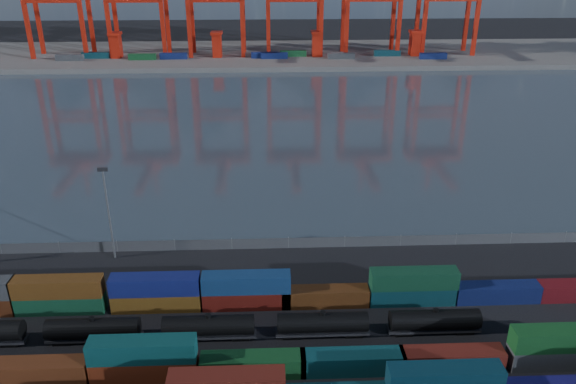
{
  "coord_description": "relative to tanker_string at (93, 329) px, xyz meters",
  "views": [
    {
      "loc": [
        -3.67,
        -58.78,
        49.67
      ],
      "look_at": [
        0.0,
        30.0,
        10.0
      ],
      "focal_mm": 35.0,
      "sensor_mm": 36.0,
      "label": 1
    }
  ],
  "objects": [
    {
      "name": "harbor_water",
      "position": [
        27.37,
        101.38,
        -1.97
      ],
      "size": [
        700.0,
        700.0,
        0.0
      ],
      "primitive_type": "plane",
      "color": "#34414B",
      "rests_on": "ground"
    },
    {
      "name": "container_row_mid",
      "position": [
        39.32,
        -7.15,
        -0.08
      ],
      "size": [
        129.6,
        2.67,
        5.69
      ],
      "color": "navy",
      "rests_on": "ground"
    },
    {
      "name": "far_quay",
      "position": [
        27.37,
        206.38,
        -0.98
      ],
      "size": [
        700.0,
        70.0,
        2.0
      ],
      "primitive_type": "cube",
      "color": "#514F4C",
      "rests_on": "ground"
    },
    {
      "name": "quay_containers",
      "position": [
        16.37,
        191.85,
        1.32
      ],
      "size": [
        172.58,
        10.99,
        2.6
      ],
      "color": "navy",
      "rests_on": "far_quay"
    },
    {
      "name": "yard_light_mast",
      "position": [
        -2.63,
        22.38,
        7.32
      ],
      "size": [
        1.6,
        0.4,
        16.6
      ],
      "color": "slate",
      "rests_on": "ground"
    },
    {
      "name": "waterfront_fence",
      "position": [
        27.37,
        24.38,
        -0.98
      ],
      "size": [
        160.12,
        0.12,
        2.2
      ],
      "color": "#595B5E",
      "rests_on": "ground"
    },
    {
      "name": "tanker_string",
      "position": [
        0.0,
        0.0,
        0.0
      ],
      "size": [
        105.84,
        2.76,
        3.95
      ],
      "color": "black",
      "rests_on": "ground"
    },
    {
      "name": "container_row_north",
      "position": [
        20.39,
        7.2,
        0.36
      ],
      "size": [
        128.23,
        2.63,
        5.61
      ],
      "color": "navy",
      "rests_on": "ground"
    },
    {
      "name": "ground",
      "position": [
        27.37,
        -3.62,
        -1.98
      ],
      "size": [
        700.0,
        700.0,
        0.0
      ],
      "primitive_type": "plane",
      "color": "black",
      "rests_on": "ground"
    },
    {
      "name": "straddle_carriers",
      "position": [
        24.87,
        196.38,
        5.84
      ],
      "size": [
        140.0,
        7.0,
        11.1
      ],
      "color": "red",
      "rests_on": "far_quay"
    }
  ]
}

